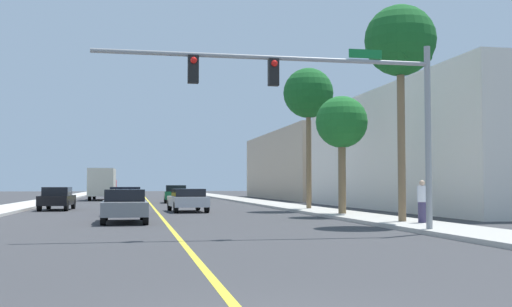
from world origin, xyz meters
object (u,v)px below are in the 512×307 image
object	(u,v)px
traffic_signal_mast	(327,93)
palm_mid	(342,124)
palm_near	(400,43)
car_silver	(188,199)
car_green	(176,194)
car_gray	(124,205)
palm_far	(308,94)
pedestrian	(422,202)
car_black	(57,198)
car_blue	(125,200)
car_yellow	(130,195)
delivery_truck	(103,184)

from	to	relation	value
traffic_signal_mast	palm_mid	bearing A→B (deg)	68.52
palm_near	car_silver	xyz separation A→B (m)	(-7.16, 13.18, -6.41)
traffic_signal_mast	palm_mid	size ratio (longest dim) A/B	1.85
car_green	car_gray	size ratio (longest dim) A/B	0.91
palm_far	pedestrian	world-z (taller)	palm_far
palm_far	car_gray	bearing A→B (deg)	-138.60
palm_far	pedestrian	size ratio (longest dim) A/B	5.31
palm_near	traffic_signal_mast	bearing A→B (deg)	-137.26
car_black	car_gray	world-z (taller)	car_black
car_gray	pedestrian	xyz separation A→B (m)	(10.96, -4.66, 0.23)
palm_mid	pedestrian	world-z (taller)	palm_mid
traffic_signal_mast	palm_far	bearing A→B (deg)	75.78
car_silver	palm_mid	bearing A→B (deg)	-46.09
car_blue	car_green	size ratio (longest dim) A/B	1.00
traffic_signal_mast	car_green	bearing A→B (deg)	94.02
palm_far	palm_near	bearing A→B (deg)	-90.13
palm_far	car_yellow	xyz separation A→B (m)	(-10.59, 16.63, -6.28)
car_green	pedestrian	distance (m)	32.15
traffic_signal_mast	car_blue	bearing A→B (deg)	113.98
delivery_truck	car_silver	bearing A→B (deg)	-76.97
car_yellow	palm_mid	bearing A→B (deg)	-64.36
car_yellow	car_blue	bearing A→B (deg)	-88.73
palm_far	pedestrian	bearing A→B (deg)	-88.55
car_silver	car_gray	size ratio (longest dim) A/B	1.01
car_black	car_green	bearing A→B (deg)	-119.75
traffic_signal_mast	car_green	distance (m)	34.68
car_blue	palm_near	bearing A→B (deg)	-43.21
palm_near	delivery_truck	xyz separation A→B (m)	(-13.28, 40.71, -5.46)
car_blue	car_green	world-z (taller)	car_green
palm_far	pedestrian	distance (m)	15.26
traffic_signal_mast	car_silver	distance (m)	17.79
palm_near	delivery_truck	distance (m)	43.17
car_blue	pedestrian	distance (m)	15.70
car_yellow	pedestrian	xyz separation A→B (m)	(10.94, -30.64, 0.22)
traffic_signal_mast	delivery_truck	size ratio (longest dim) A/B	1.21
pedestrian	traffic_signal_mast	bearing A→B (deg)	83.85
pedestrian	delivery_truck	bearing A→B (deg)	-21.02
car_blue	car_yellow	xyz separation A→B (m)	(0.07, 19.45, -0.04)
car_black	delivery_truck	world-z (taller)	delivery_truck
palm_mid	car_blue	distance (m)	11.75
car_blue	car_yellow	world-z (taller)	car_blue
palm_near	pedestrian	bearing A→B (deg)	-67.45
car_black	car_silver	distance (m)	8.58
delivery_truck	palm_far	bearing A→B (deg)	-63.77
car_green	car_silver	size ratio (longest dim) A/B	0.91
traffic_signal_mast	car_green	world-z (taller)	traffic_signal_mast
traffic_signal_mast	pedestrian	world-z (taller)	traffic_signal_mast
palm_far	car_yellow	distance (m)	20.69
car_green	delivery_truck	bearing A→B (deg)	124.24
palm_near	pedestrian	distance (m)	6.26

